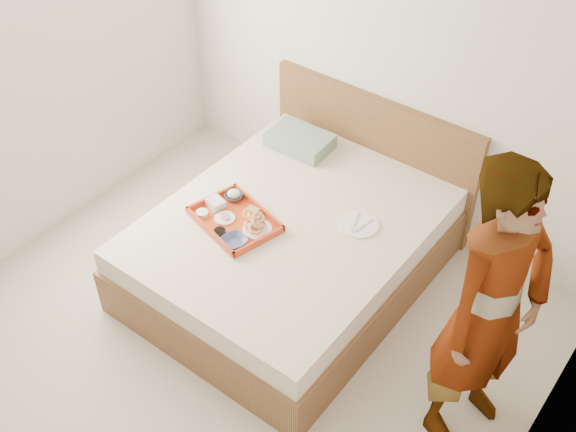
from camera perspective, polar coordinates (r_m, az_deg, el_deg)
The scene contains 17 objects.
ground at distance 4.36m, azimuth -7.54°, elevation -12.67°, with size 3.50×4.00×0.01m, color beige.
wall_back at distance 4.71m, azimuth 8.24°, elevation 13.17°, with size 3.50×0.01×2.60m, color silver.
wall_right at distance 2.78m, azimuth 18.05°, elevation -14.42°, with size 0.01×4.00×2.60m, color silver.
bed at distance 4.65m, azimuth 0.26°, elevation -2.64°, with size 1.65×2.00×0.53m, color brown.
headboard at distance 5.14m, azimuth 6.84°, elevation 5.08°, with size 1.65×0.06×0.95m, color brown.
pillow at distance 5.05m, azimuth 0.98°, elevation 6.17°, with size 0.44×0.30×0.11m, color gray.
tray at distance 4.44m, azimuth -4.37°, elevation -0.27°, with size 0.54×0.39×0.05m, color red.
prawn_plate at distance 4.37m, azimuth -2.52°, elevation -1.11°, with size 0.19×0.19×0.01m, color white.
navy_bowl_big at distance 4.28m, azimuth -4.41°, elevation -2.08°, with size 0.15×0.15×0.04m, color #171B4C.
sauce_dish at distance 4.36m, azimuth -5.58°, elevation -1.31°, with size 0.08×0.08×0.03m, color black.
meat_plate at distance 4.46m, azimuth -5.18°, elevation -0.17°, with size 0.13×0.13×0.01m, color white.
bread_plate at distance 4.48m, azimuth -2.94°, elevation 0.20°, with size 0.13×0.13×0.01m, color orange.
salad_bowl at distance 4.60m, azimuth -4.42°, elevation 1.63°, with size 0.12×0.12×0.04m, color #171B4C.
plastic_tub at distance 4.55m, azimuth -5.92°, elevation 1.06°, with size 0.11×0.09×0.05m, color silver.
cheese_round at distance 4.50m, azimuth -7.01°, elevation 0.22°, with size 0.08×0.08×0.03m, color white.
dinner_plate at distance 4.44m, azimuth 5.83°, elevation -0.71°, with size 0.25×0.25×0.01m, color white.
person at distance 3.58m, azimuth 16.14°, elevation -7.57°, with size 0.66×0.43×1.80m, color silver.
Camera 1 is at (1.97, -1.66, 3.52)m, focal length 43.62 mm.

